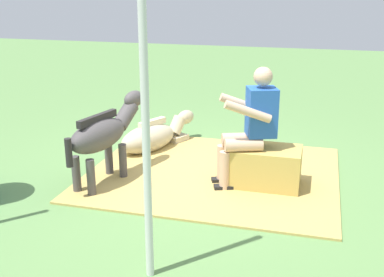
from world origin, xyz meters
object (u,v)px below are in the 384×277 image
at_px(tent_pole_left, 145,115).
at_px(pony_standing, 104,134).
at_px(person_seated, 251,123).
at_px(hay_bale, 263,167).
at_px(pony_lying, 154,136).

bearing_deg(tent_pole_left, pony_standing, -54.99).
height_order(person_seated, tent_pole_left, tent_pole_left).
relative_size(person_seated, pony_standing, 1.00).
bearing_deg(tent_pole_left, hay_bale, -107.91).
bearing_deg(pony_lying, pony_standing, 83.25).
bearing_deg(person_seated, pony_standing, 11.79).
bearing_deg(tent_pole_left, pony_lying, -70.98).
distance_m(pony_lying, tent_pole_left, 3.13).
xyz_separation_m(pony_standing, pony_lying, (-0.14, -1.20, -0.39)).
bearing_deg(hay_bale, pony_lying, -27.95).
relative_size(pony_lying, tent_pole_left, 0.51).
bearing_deg(person_seated, hay_bale, -165.89).
bearing_deg(pony_standing, hay_bale, -168.00).
bearing_deg(pony_lying, tent_pole_left, 109.02).
bearing_deg(hay_bale, pony_standing, 12.00).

